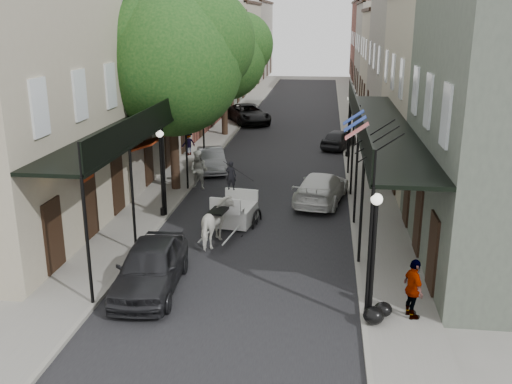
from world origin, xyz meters
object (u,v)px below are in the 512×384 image
(lamppost_left, at_px, (162,171))
(lamppost_right_near, at_px, (373,256))
(lamppost_right_far, at_px, (349,125))
(pedestrian_sidewalk_right, at_px, (413,289))
(car_right_near, at_px, (321,188))
(car_left_far, at_px, (248,114))
(tree_far, at_px, (229,54))
(horse, at_px, (217,223))
(tree_near, at_px, (180,57))
(car_left_mid, at_px, (211,160))
(car_right_far, at_px, (339,139))
(pedestrian_sidewalk_left, at_px, (188,143))
(car_left_near, at_px, (150,266))
(carriage, at_px, (238,196))
(pedestrian_walking, at_px, (199,170))

(lamppost_left, bearing_deg, lamppost_right_near, -44.29)
(lamppost_right_far, distance_m, pedestrian_sidewalk_right, 19.79)
(car_right_near, bearing_deg, lamppost_right_far, -88.73)
(car_left_far, bearing_deg, tree_far, -121.53)
(horse, height_order, car_left_far, horse)
(car_left_far, bearing_deg, car_right_near, -97.59)
(lamppost_left, bearing_deg, lamppost_right_far, 55.65)
(tree_near, bearing_deg, tree_far, 90.19)
(lamppost_right_far, height_order, car_left_mid, lamppost_right_far)
(car_right_near, xyz_separation_m, car_right_far, (1.00, 11.73, -0.05))
(pedestrian_sidewalk_left, distance_m, car_left_near, 18.12)
(lamppost_right_near, height_order, pedestrian_sidewalk_left, lamppost_right_near)
(tree_far, bearing_deg, car_left_near, -86.22)
(carriage, bearing_deg, pedestrian_sidewalk_right, -42.96)
(lamppost_right_far, bearing_deg, tree_near, -136.69)
(pedestrian_sidewalk_right, distance_m, car_left_near, 7.96)
(car_left_mid, bearing_deg, car_left_near, -103.36)
(lamppost_right_near, distance_m, lamppost_left, 11.46)
(lamppost_right_near, xyz_separation_m, car_left_far, (-7.70, 31.41, -1.27))
(carriage, bearing_deg, pedestrian_sidewalk_left, 121.72)
(lamppost_left, height_order, car_left_near, lamppost_left)
(carriage, height_order, pedestrian_walking, carriage)
(pedestrian_sidewalk_left, distance_m, car_left_far, 12.42)
(horse, xyz_separation_m, car_right_near, (3.81, 5.73, -0.16))
(horse, relative_size, car_left_far, 0.36)
(tree_near, bearing_deg, car_left_far, 88.22)
(car_left_mid, bearing_deg, horse, -94.71)
(car_left_mid, bearing_deg, car_left_far, 72.75)
(tree_near, relative_size, car_left_far, 1.72)
(car_left_near, relative_size, car_right_far, 1.22)
(pedestrian_sidewalk_left, bearing_deg, pedestrian_walking, 63.87)
(tree_far, height_order, carriage, tree_far)
(carriage, distance_m, pedestrian_walking, 5.19)
(tree_near, bearing_deg, pedestrian_sidewalk_right, -51.44)
(car_left_far, bearing_deg, car_left_near, -112.59)
(carriage, bearing_deg, tree_near, 136.78)
(lamppost_right_far, bearing_deg, car_left_near, -109.72)
(lamppost_right_near, height_order, horse, lamppost_right_near)
(tree_near, height_order, carriage, tree_near)
(horse, bearing_deg, car_left_near, 79.13)
(lamppost_right_near, distance_m, lamppost_right_far, 20.00)
(lamppost_right_far, relative_size, car_left_near, 0.81)
(lamppost_left, xyz_separation_m, horse, (2.89, -2.73, -1.19))
(lamppost_right_far, height_order, car_left_near, lamppost_right_far)
(car_left_near, bearing_deg, pedestrian_sidewalk_right, -11.07)
(pedestrian_sidewalk_right, bearing_deg, lamppost_left, 33.31)
(tree_near, bearing_deg, horse, -66.63)
(pedestrian_sidewalk_right, relative_size, car_left_far, 0.31)
(pedestrian_sidewalk_right, distance_m, car_right_far, 22.52)
(horse, bearing_deg, tree_near, -58.24)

